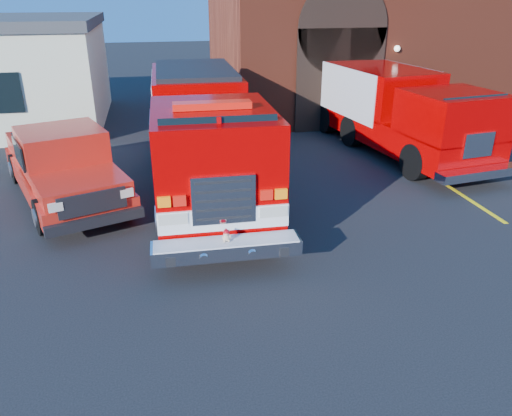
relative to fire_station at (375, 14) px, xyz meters
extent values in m
plane|color=black|center=(-8.99, -13.98, -4.25)|extent=(100.00, 100.00, 0.00)
cube|color=yellow|center=(-2.49, -12.98, -4.25)|extent=(0.12, 3.00, 0.01)
cube|color=yellow|center=(-2.49, -9.98, -4.25)|extent=(0.12, 3.00, 0.01)
cube|color=yellow|center=(-2.49, -6.98, -4.25)|extent=(0.12, 3.00, 0.01)
cube|color=maroon|center=(0.01, 0.02, -0.25)|extent=(15.00, 10.00, 8.00)
cube|color=black|center=(-3.49, -5.00, -2.25)|extent=(3.60, 0.12, 4.00)
cylinder|color=black|center=(-3.49, -5.00, -0.25)|extent=(3.60, 0.12, 3.60)
cube|color=black|center=(-15.99, -5.01, -2.25)|extent=(1.20, 0.10, 1.40)
cylinder|color=black|center=(-10.78, -13.77, -3.67)|extent=(0.39, 1.17, 1.16)
cylinder|color=black|center=(-8.45, -13.82, -3.67)|extent=(0.39, 1.17, 1.16)
cube|color=#AA0001|center=(-9.54, -10.41, -3.35)|extent=(2.85, 9.57, 0.95)
cube|color=#AA0001|center=(-9.49, -7.98, -2.14)|extent=(2.74, 4.71, 1.69)
cube|color=#AA0001|center=(-9.61, -13.48, -2.08)|extent=(2.72, 3.44, 1.59)
cube|color=black|center=(-9.63, -14.80, -1.66)|extent=(2.33, 0.13, 0.99)
cube|color=red|center=(-9.61, -13.48, -1.21)|extent=(1.70, 0.40, 0.15)
cube|color=white|center=(-9.64, -15.19, -3.14)|extent=(2.65, 0.12, 0.47)
cube|color=silver|center=(-9.64, -15.20, -2.72)|extent=(1.27, 0.09, 0.99)
cube|color=silver|center=(-9.65, -15.49, -3.64)|extent=(2.97, 0.64, 0.30)
cube|color=#B7B7BF|center=(-10.82, -7.95, -2.14)|extent=(0.12, 3.81, 1.38)
cube|color=#B7B7BF|center=(-8.16, -8.01, -2.14)|extent=(0.12, 3.81, 1.38)
sphere|color=tan|center=(-9.65, -15.49, -3.41)|extent=(0.15, 0.15, 0.15)
sphere|color=tan|center=(-9.65, -15.49, -3.30)|extent=(0.12, 0.12, 0.12)
sphere|color=tan|center=(-9.69, -15.48, -3.26)|extent=(0.05, 0.05, 0.05)
sphere|color=tan|center=(-9.60, -15.48, -3.26)|extent=(0.05, 0.05, 0.05)
ellipsoid|color=#BC0512|center=(-9.65, -15.49, -3.26)|extent=(0.13, 0.13, 0.07)
cylinder|color=#BC0512|center=(-9.65, -15.50, -3.28)|extent=(0.14, 0.14, 0.01)
cylinder|color=black|center=(-13.62, -12.72, -3.81)|extent=(0.59, 0.93, 0.88)
cylinder|color=black|center=(-11.80, -12.06, -3.81)|extent=(0.59, 0.93, 0.88)
cube|color=red|center=(-13.41, -10.48, -3.65)|extent=(4.13, 6.42, 0.49)
cube|color=red|center=(-12.67, -12.50, -3.21)|extent=(2.46, 2.24, 0.38)
cube|color=red|center=(-13.29, -10.79, -2.77)|extent=(2.57, 2.55, 1.10)
cube|color=red|center=(-14.01, -8.83, -3.21)|extent=(2.69, 2.86, 0.60)
cube|color=black|center=(-12.34, -13.40, -3.76)|extent=(2.16, 0.91, 0.24)
cylinder|color=black|center=(-3.24, -11.08, -3.70)|extent=(0.50, 1.15, 1.11)
cylinder|color=black|center=(-1.03, -10.78, -3.70)|extent=(0.50, 1.15, 1.11)
cube|color=#AA0001|center=(-2.52, -8.12, -3.39)|extent=(3.61, 8.37, 0.91)
cube|color=#AA0001|center=(-2.72, -6.61, -2.23)|extent=(3.20, 5.36, 1.52)
cube|color=#AA0001|center=(-2.13, -10.93, -2.33)|extent=(2.84, 2.75, 1.32)
cube|color=#B7B7BF|center=(-3.99, -6.79, -2.33)|extent=(0.62, 4.22, 1.72)
cube|color=#B7B7BF|center=(-1.46, -6.44, -2.33)|extent=(0.62, 4.22, 1.72)
cube|color=silver|center=(-1.93, -12.38, -3.70)|extent=(2.77, 0.82, 0.25)
camera|label=1|loc=(-10.84, -24.18, 1.06)|focal=35.00mm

